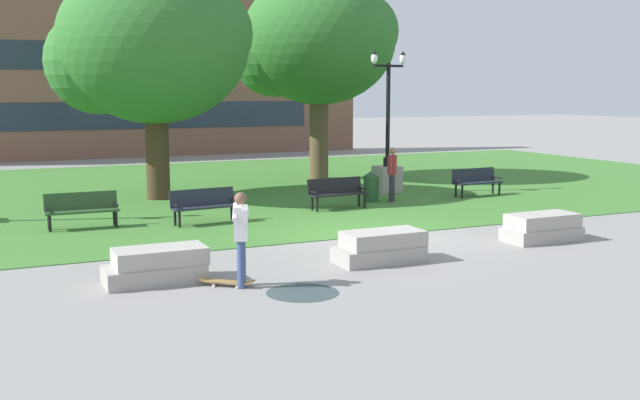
# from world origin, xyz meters

# --- Properties ---
(ground_plane) EXTENTS (140.00, 140.00, 0.00)m
(ground_plane) POSITION_xyz_m (0.00, 0.00, 0.00)
(ground_plane) COLOR gray
(grass_lawn) EXTENTS (40.00, 20.00, 0.02)m
(grass_lawn) POSITION_xyz_m (0.00, 10.00, 0.01)
(grass_lawn) COLOR #3D752D
(grass_lawn) RESTS_ON ground
(concrete_block_center) EXTENTS (1.84, 0.90, 0.64)m
(concrete_block_center) POSITION_xyz_m (-5.68, -2.17, 0.31)
(concrete_block_center) COLOR #9E9991
(concrete_block_center) RESTS_ON ground
(concrete_block_left) EXTENTS (1.83, 0.90, 0.64)m
(concrete_block_left) POSITION_xyz_m (-1.15, -2.45, 0.31)
(concrete_block_left) COLOR #9E9991
(concrete_block_left) RESTS_ON ground
(concrete_block_right) EXTENTS (1.80, 0.90, 0.64)m
(concrete_block_right) POSITION_xyz_m (3.34, -2.12, 0.31)
(concrete_block_right) COLOR #9E9991
(concrete_block_right) RESTS_ON ground
(person_skateboarder) EXTENTS (0.47, 0.58, 1.71)m
(person_skateboarder) POSITION_xyz_m (-4.38, -3.12, 0.98)
(person_skateboarder) COLOR #384C7A
(person_skateboarder) RESTS_ON ground
(skateboard) EXTENTS (0.93, 0.78, 0.14)m
(skateboard) POSITION_xyz_m (-4.61, -3.00, 0.09)
(skateboard) COLOR olive
(skateboard) RESTS_ON ground
(puddle) EXTENTS (1.28, 1.28, 0.01)m
(puddle) POSITION_xyz_m (-3.55, -3.95, 0.00)
(puddle) COLOR #47515B
(puddle) RESTS_ON ground
(park_bench_near_left) EXTENTS (1.80, 0.55, 0.90)m
(park_bench_near_left) POSITION_xyz_m (-6.22, 3.99, 0.54)
(park_bench_near_left) COLOR #284723
(park_bench_near_left) RESTS_ON grass_lawn
(park_bench_near_right) EXTENTS (1.83, 0.64, 0.90)m
(park_bench_near_right) POSITION_xyz_m (1.05, 4.12, 0.54)
(park_bench_near_right) COLOR black
(park_bench_near_right) RESTS_ON grass_lawn
(park_bench_far_left) EXTENTS (1.85, 0.74, 0.90)m
(park_bench_far_left) POSITION_xyz_m (-3.20, 3.38, 0.54)
(park_bench_far_left) COLOR #1E232D
(park_bench_far_left) RESTS_ON grass_lawn
(park_bench_far_right) EXTENTS (1.84, 0.67, 0.90)m
(park_bench_far_right) POSITION_xyz_m (6.46, 4.68, 0.54)
(park_bench_far_right) COLOR #1E232D
(park_bench_far_right) RESTS_ON grass_lawn
(lamp_post_right) EXTENTS (1.32, 0.80, 4.78)m
(lamp_post_right) POSITION_xyz_m (4.18, 6.62, 1.00)
(lamp_post_right) COLOR gray
(lamp_post_right) RESTS_ON grass_lawn
(tree_near_left) EXTENTS (6.24, 5.94, 7.97)m
(tree_near_left) POSITION_xyz_m (3.64, 11.24, 5.38)
(tree_near_left) COLOR brown
(tree_near_left) RESTS_ON grass_lawn
(tree_far_right) EXTENTS (6.29, 5.99, 7.51)m
(tree_far_right) POSITION_xyz_m (-3.37, 8.39, 4.90)
(tree_far_right) COLOR #42301E
(tree_far_right) RESTS_ON grass_lawn
(trash_bin) EXTENTS (0.49, 0.49, 0.96)m
(trash_bin) POSITION_xyz_m (2.66, 4.97, 0.50)
(trash_bin) COLOR #234C28
(trash_bin) RESTS_ON grass_lawn
(person_bystander_near_lawn) EXTENTS (0.47, 0.54, 1.71)m
(person_bystander_near_lawn) POSITION_xyz_m (3.25, 4.68, 0.98)
(person_bystander_near_lawn) COLOR #28282D
(person_bystander_near_lawn) RESTS_ON grass_lawn
(building_facade_distant) EXTENTS (25.50, 1.03, 9.04)m
(building_facade_distant) POSITION_xyz_m (-0.95, 24.50, 4.51)
(building_facade_distant) COLOR brown
(building_facade_distant) RESTS_ON ground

